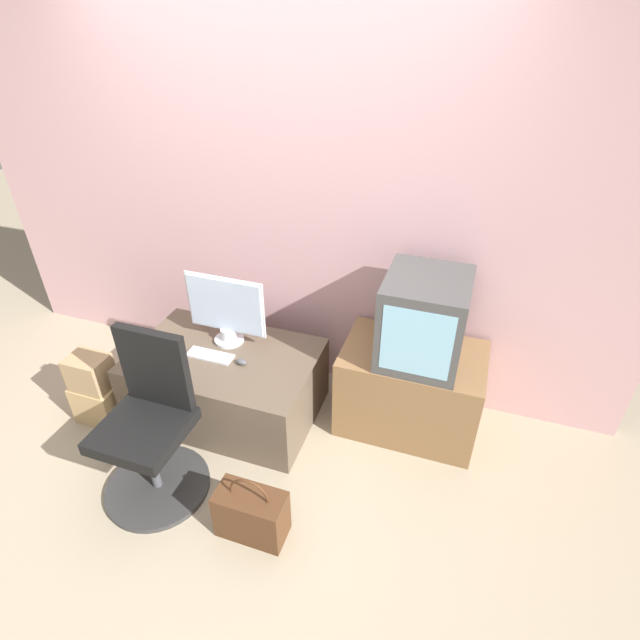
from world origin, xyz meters
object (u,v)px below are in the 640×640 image
Objects in this scene: crt_tv at (424,320)px; handbag at (251,514)px; main_monitor at (226,310)px; cardboard_box_lower at (100,402)px; mouse at (241,362)px; office_chair at (151,433)px; keyboard at (210,356)px.

crt_tv is 1.29× the size of handbag.
crt_tv reaches higher than main_monitor.
main_monitor reaches higher than cardboard_box_lower.
crt_tv reaches higher than mouse.
main_monitor is at bearing 33.68° from cardboard_box_lower.
cardboard_box_lower is (-0.66, 0.31, -0.26)m from office_chair.
handbag is (0.62, -0.12, -0.25)m from office_chair.
keyboard is at bearing 129.54° from handbag.
cardboard_box_lower is (-1.91, -0.58, -0.68)m from crt_tv.
crt_tv is (1.01, 0.29, 0.34)m from mouse.
main_monitor is 1.20m from crt_tv.
mouse is 1.00m from cardboard_box_lower.
mouse is 0.65m from office_chair.
mouse is 0.07× the size of office_chair.
main_monitor is 1.29× the size of handbag.
keyboard reaches higher than cardboard_box_lower.
cardboard_box_lower is at bearing -156.95° from keyboard.
crt_tv is at bearing 16.82° from cardboard_box_lower.
main_monitor is 1.00× the size of crt_tv.
cardboard_box_lower is at bearing 161.27° from handbag.
handbag reaches higher than cardboard_box_lower.
crt_tv reaches higher than keyboard.
keyboard is 0.73× the size of handbag.
handbag is (0.38, -0.72, -0.33)m from mouse.
mouse is at bearing 117.98° from handbag.
crt_tv is at bearing 4.69° from main_monitor.
keyboard is 0.22m from mouse.
mouse is (0.18, -0.19, -0.21)m from main_monitor.
main_monitor is at bearing 121.63° from handbag.
main_monitor reaches higher than keyboard.
keyboard is 4.38× the size of mouse.
mouse is at bearing 68.34° from office_chair.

